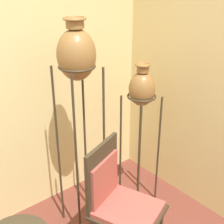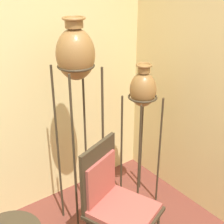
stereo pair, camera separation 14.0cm
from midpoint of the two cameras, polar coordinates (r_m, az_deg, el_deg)
vase_stand_tall at (r=2.47m, az=-8.12°, el=9.34°), size 0.31×0.31×1.93m
vase_stand_medium at (r=2.88m, az=4.07°, el=3.36°), size 0.29×0.29×1.49m
chair at (r=2.55m, az=-0.48°, el=-15.52°), size 0.60×0.63×1.06m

